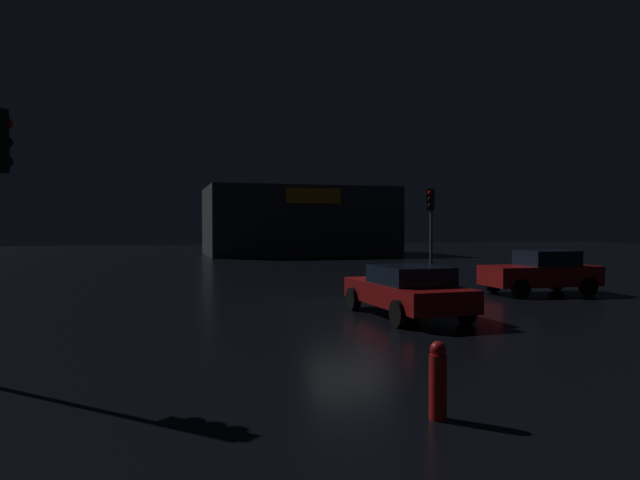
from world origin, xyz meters
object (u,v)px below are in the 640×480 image
(car_near, at_px, (541,272))
(fire_hydrant, at_px, (438,381))
(traffic_signal_main, at_px, (431,215))
(car_far, at_px, (407,290))
(store_building, at_px, (298,221))

(car_near, distance_m, fire_hydrant, 14.55)
(traffic_signal_main, height_order, car_far, traffic_signal_main)
(store_building, distance_m, fire_hydrant, 42.12)
(store_building, xyz_separation_m, car_near, (1.43, -30.38, -2.05))
(car_near, xyz_separation_m, fire_hydrant, (-9.69, -10.86, -0.30))
(store_building, relative_size, fire_hydrant, 15.92)
(car_near, height_order, car_far, car_near)
(car_near, bearing_deg, car_far, -153.08)
(traffic_signal_main, height_order, car_near, traffic_signal_main)
(traffic_signal_main, bearing_deg, store_building, 91.93)
(car_near, distance_m, car_far, 7.51)
(fire_hydrant, bearing_deg, store_building, 78.68)
(store_building, bearing_deg, car_near, -87.31)
(store_building, bearing_deg, fire_hydrant, -101.32)
(traffic_signal_main, bearing_deg, car_far, -119.75)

